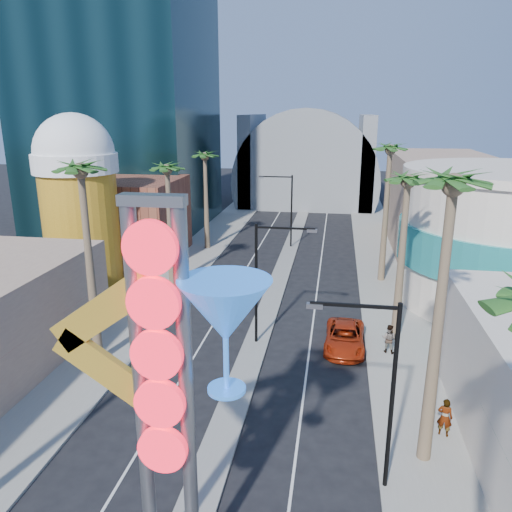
# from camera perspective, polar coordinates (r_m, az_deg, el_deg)

# --- Properties ---
(sidewalk_west) EXTENTS (5.00, 100.00, 0.15)m
(sidewalk_west) POSITION_cam_1_polar(r_m,az_deg,el_deg) (48.77, -8.21, -1.24)
(sidewalk_west) COLOR gray
(sidewalk_west) RESTS_ON ground
(sidewalk_east) EXTENTS (5.00, 100.00, 0.15)m
(sidewalk_east) POSITION_cam_1_polar(r_m,az_deg,el_deg) (46.89, 14.58, -2.34)
(sidewalk_east) COLOR gray
(sidewalk_east) RESTS_ON ground
(median) EXTENTS (1.60, 84.00, 0.15)m
(median) POSITION_cam_1_polar(r_m,az_deg,el_deg) (49.73, 3.34, -0.75)
(median) COLOR gray
(median) RESTS_ON ground
(hotel_tower) EXTENTS (20.00, 20.00, 50.00)m
(hotel_tower) POSITION_cam_1_polar(r_m,az_deg,el_deg) (67.69, -15.62, 24.57)
(hotel_tower) COLOR black
(hotel_tower) RESTS_ON ground
(brick_filler_west) EXTENTS (10.00, 10.00, 8.00)m
(brick_filler_west) POSITION_cam_1_polar(r_m,az_deg,el_deg) (52.75, -14.19, 4.17)
(brick_filler_west) COLOR brown
(brick_filler_west) RESTS_ON ground
(filler_east) EXTENTS (10.00, 20.00, 10.00)m
(filler_east) POSITION_cam_1_polar(r_m,az_deg,el_deg) (59.19, 20.16, 5.94)
(filler_east) COLOR #9F7C66
(filler_east) RESTS_ON ground
(beer_mug) EXTENTS (7.00, 7.00, 14.50)m
(beer_mug) POSITION_cam_1_polar(r_m,az_deg,el_deg) (45.44, -19.64, 6.76)
(beer_mug) COLOR #AA7516
(beer_mug) RESTS_ON ground
(turquoise_building) EXTENTS (16.60, 16.60, 10.60)m
(turquoise_building) POSITION_cam_1_polar(r_m,az_deg,el_deg) (42.53, 27.12, 1.72)
(turquoise_building) COLOR beige
(turquoise_building) RESTS_ON ground
(canopy) EXTENTS (22.00, 16.00, 22.00)m
(canopy) POSITION_cam_1_polar(r_m,az_deg,el_deg) (82.10, 5.91, 9.00)
(canopy) COLOR slate
(canopy) RESTS_ON ground
(neon_sign) EXTENTS (6.53, 2.60, 12.55)m
(neon_sign) POSITION_cam_1_polar(r_m,az_deg,el_deg) (14.83, -7.63, -13.53)
(neon_sign) COLOR gray
(neon_sign) RESTS_ON ground
(streetlight_0) EXTENTS (3.79, 0.25, 8.00)m
(streetlight_0) POSITION_cam_1_polar(r_m,az_deg,el_deg) (31.18, 1.01, -1.95)
(streetlight_0) COLOR black
(streetlight_0) RESTS_ON ground
(streetlight_1) EXTENTS (3.79, 0.25, 8.00)m
(streetlight_1) POSITION_cam_1_polar(r_m,az_deg,el_deg) (54.46, 3.51, 5.95)
(streetlight_1) COLOR black
(streetlight_1) RESTS_ON ground
(streetlight_2) EXTENTS (3.45, 0.25, 8.00)m
(streetlight_2) POSITION_cam_1_polar(r_m,az_deg,el_deg) (20.00, 14.07, -13.63)
(streetlight_2) COLOR black
(streetlight_2) RESTS_ON ground
(palm_1) EXTENTS (2.40, 2.40, 12.70)m
(palm_1) POSITION_cam_1_polar(r_m,az_deg,el_deg) (29.06, -19.30, 7.85)
(palm_1) COLOR brown
(palm_1) RESTS_ON ground
(palm_2) EXTENTS (2.40, 2.40, 11.20)m
(palm_2) POSITION_cam_1_polar(r_m,az_deg,el_deg) (41.96, -10.10, 9.00)
(palm_2) COLOR brown
(palm_2) RESTS_ON ground
(palm_3) EXTENTS (2.40, 2.40, 11.20)m
(palm_3) POSITION_cam_1_polar(r_m,az_deg,el_deg) (53.37, -5.85, 10.68)
(palm_3) COLOR brown
(palm_3) RESTS_ON ground
(palm_5) EXTENTS (2.40, 2.40, 13.20)m
(palm_5) POSITION_cam_1_polar(r_m,az_deg,el_deg) (20.06, 21.42, 5.48)
(palm_5) COLOR brown
(palm_5) RESTS_ON ground
(palm_6) EXTENTS (2.40, 2.40, 11.70)m
(palm_6) POSITION_cam_1_polar(r_m,az_deg,el_deg) (31.95, 16.90, 7.12)
(palm_6) COLOR brown
(palm_6) RESTS_ON ground
(palm_7) EXTENTS (2.40, 2.40, 12.70)m
(palm_7) POSITION_cam_1_polar(r_m,az_deg,el_deg) (43.68, 15.04, 10.75)
(palm_7) COLOR brown
(palm_7) RESTS_ON ground
(red_pickup) EXTENTS (2.63, 5.42, 1.48)m
(red_pickup) POSITION_cam_1_polar(r_m,az_deg,el_deg) (32.67, 10.10, -9.15)
(red_pickup) COLOR #B42C0D
(red_pickup) RESTS_ON ground
(pedestrian_a) EXTENTS (0.79, 0.64, 1.87)m
(pedestrian_a) POSITION_cam_1_polar(r_m,az_deg,el_deg) (25.62, 20.78, -16.84)
(pedestrian_a) COLOR gray
(pedestrian_a) RESTS_ON sidewalk_east
(pedestrian_b) EXTENTS (1.06, 0.94, 1.83)m
(pedestrian_b) POSITION_cam_1_polar(r_m,az_deg,el_deg) (32.35, 14.92, -9.11)
(pedestrian_b) COLOR gray
(pedestrian_b) RESTS_ON sidewalk_east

